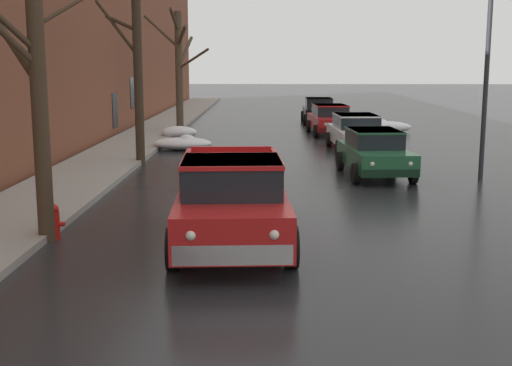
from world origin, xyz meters
TOP-DOWN VIEW (x-y plane):
  - left_sidewalk_slab at (-6.31, 18.00)m, footprint 2.60×80.00m
  - brick_townhouse_facade at (-8.11, 18.01)m, footprint 0.63×80.00m
  - snow_bank_near_corner_left at (-4.06, 22.36)m, footprint 2.31×1.40m
  - snow_bank_along_left_kerb at (4.85, 28.86)m, footprint 2.91×0.95m
  - snow_bank_mid_block_left at (-4.74, 26.24)m, footprint 1.62×1.07m
  - bare_tree_second_along_sidewalk at (-5.14, 8.44)m, footprint 2.64×3.06m
  - bare_tree_mid_block at (-5.11, 18.66)m, footprint 2.07×2.12m
  - bare_tree_far_down_block at (-5.06, 29.31)m, footprint 3.50×3.44m
  - pickup_truck_red_approaching_near_lane at (-1.42, 8.21)m, footprint 2.44×5.52m
  - sedan_green_parked_kerbside_close at (2.54, 16.20)m, footprint 2.07×4.15m
  - sedan_white_parked_kerbside_mid at (2.76, 22.17)m, footprint 2.15×4.51m
  - sedan_red_parked_far_down_block at (2.29, 28.13)m, footprint 2.15×4.24m
  - sedan_black_queued_behind_truck at (2.18, 34.11)m, footprint 1.90×3.92m
  - fire_hydrant at (-4.96, 8.62)m, footprint 0.42×0.22m
  - street_lamp_post at (5.56, 15.50)m, footprint 0.44×0.24m

SIDE VIEW (x-z plane):
  - left_sidewalk_slab at x=-6.31m, z-range 0.00..0.15m
  - snow_bank_near_corner_left at x=-4.06m, z-range -0.05..0.56m
  - snow_bank_mid_block_left at x=-4.74m, z-range 0.00..0.57m
  - snow_bank_along_left_kerb at x=4.85m, z-range -0.04..0.65m
  - fire_hydrant at x=-4.96m, z-range 0.00..0.71m
  - sedan_black_queued_behind_truck at x=2.18m, z-range 0.04..1.46m
  - sedan_green_parked_kerbside_close at x=2.54m, z-range 0.04..1.46m
  - sedan_red_parked_far_down_block at x=2.29m, z-range 0.04..1.46m
  - sedan_white_parked_kerbside_mid at x=2.76m, z-range 0.04..1.46m
  - pickup_truck_red_approaching_near_lane at x=-1.42m, z-range 0.00..1.76m
  - bare_tree_second_along_sidewalk at x=-5.14m, z-range 0.23..6.04m
  - street_lamp_post at x=5.56m, z-range 0.35..6.00m
  - bare_tree_far_down_block at x=-5.06m, z-range 0.33..6.28m
  - bare_tree_mid_block at x=-5.11m, z-range 0.04..6.74m
  - brick_townhouse_facade at x=-8.11m, z-range 0.00..10.42m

